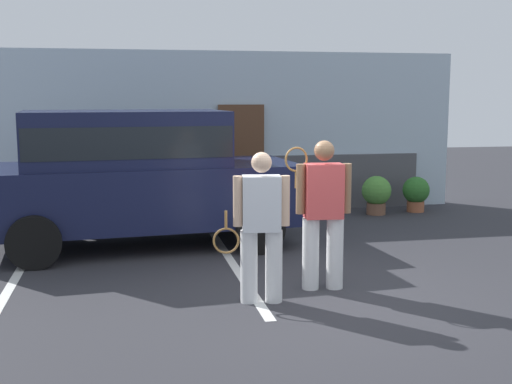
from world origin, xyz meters
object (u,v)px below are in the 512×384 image
(potted_plant_by_porch, at_px, (376,193))
(potted_plant_secondary, at_px, (416,192))
(tennis_player_man, at_px, (261,226))
(parked_suv, at_px, (136,171))
(tennis_player_woman, at_px, (323,212))

(potted_plant_by_porch, relative_size, potted_plant_secondary, 1.07)
(potted_plant_secondary, bearing_deg, tennis_player_man, -129.63)
(potted_plant_secondary, bearing_deg, potted_plant_by_porch, -171.58)
(parked_suv, xyz_separation_m, potted_plant_secondary, (5.46, 2.00, -0.76))
(parked_suv, height_order, potted_plant_by_porch, parked_suv)
(parked_suv, relative_size, potted_plant_by_porch, 6.35)
(parked_suv, distance_m, potted_plant_by_porch, 5.00)
(parked_suv, xyz_separation_m, tennis_player_woman, (2.10, -2.68, -0.23))
(parked_suv, distance_m, tennis_player_man, 3.32)
(tennis_player_man, distance_m, potted_plant_secondary, 6.57)
(parked_suv, height_order, tennis_player_man, parked_suv)
(parked_suv, bearing_deg, tennis_player_man, -71.90)
(parked_suv, height_order, tennis_player_woman, parked_suv)
(potted_plant_by_porch, distance_m, potted_plant_secondary, 0.89)
(parked_suv, distance_m, tennis_player_woman, 3.42)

